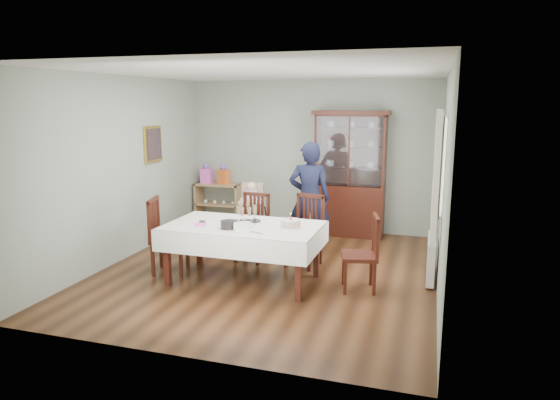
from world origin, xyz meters
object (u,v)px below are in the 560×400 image
at_px(chair_far_right, 304,245).
at_px(champagne_tray, 247,218).
at_px(gift_bag_orange, 223,175).
at_px(chair_end_left, 169,251).
at_px(china_cabinet, 350,172).
at_px(woman, 309,198).
at_px(high_chair, 252,221).
at_px(birthday_cake, 291,224).
at_px(chair_end_right, 360,268).
at_px(dining_table, 244,253).
at_px(chair_far_left, 252,241).
at_px(gift_bag_pink, 206,174).
at_px(sideboard, 219,204).

bearing_deg(chair_far_right, champagne_tray, -116.27).
bearing_deg(gift_bag_orange, chair_end_left, -82.83).
height_order(china_cabinet, woman, china_cabinet).
relative_size(high_chair, birthday_cake, 3.75).
distance_m(chair_end_right, gift_bag_orange, 4.00).
relative_size(dining_table, china_cabinet, 0.93).
bearing_deg(chair_far_left, woman, 42.72).
xyz_separation_m(chair_far_left, high_chair, (-0.24, 0.67, 0.12)).
height_order(chair_end_left, high_chair, high_chair).
bearing_deg(chair_end_left, gift_bag_pink, 0.46).
distance_m(champagne_tray, gift_bag_pink, 3.16).
distance_m(chair_far_right, gift_bag_orange, 2.85).
bearing_deg(dining_table, chair_far_right, 55.49).
relative_size(sideboard, chair_far_right, 0.89).
bearing_deg(high_chair, champagne_tray, -85.43).
relative_size(china_cabinet, chair_end_left, 2.10).
height_order(champagne_tray, gift_bag_orange, gift_bag_orange).
bearing_deg(champagne_tray, sideboard, 120.98).
xyz_separation_m(high_chair, gift_bag_orange, (-1.00, 1.17, 0.56)).
height_order(chair_end_left, birthday_cake, chair_end_left).
xyz_separation_m(china_cabinet, chair_end_right, (0.57, -2.60, -0.84)).
distance_m(china_cabinet, sideboard, 2.60).
height_order(chair_end_left, gift_bag_orange, gift_bag_orange).
height_order(chair_far_right, chair_end_right, chair_far_right).
distance_m(sideboard, gift_bag_pink, 0.62).
distance_m(dining_table, high_chair, 1.62).
bearing_deg(gift_bag_orange, chair_far_left, -56.03).
distance_m(chair_far_right, chair_end_right, 1.17).
height_order(dining_table, sideboard, sideboard).
bearing_deg(champagne_tray, gift_bag_orange, 119.32).
bearing_deg(sideboard, champagne_tray, -59.02).
distance_m(dining_table, birthday_cake, 0.76).
xyz_separation_m(chair_end_right, gift_bag_orange, (-2.96, 2.60, 0.69)).
distance_m(sideboard, woman, 2.49).
bearing_deg(high_chair, chair_end_right, -49.33).
height_order(dining_table, gift_bag_orange, gift_bag_orange).
bearing_deg(high_chair, gift_bag_orange, 117.03).
bearing_deg(dining_table, high_chair, 106.39).
height_order(chair_far_right, high_chair, high_chair).
xyz_separation_m(sideboard, chair_end_right, (3.07, -2.62, -0.12)).
distance_m(china_cabinet, chair_far_right, 2.06).
relative_size(sideboard, high_chair, 0.85).
height_order(dining_table, woman, woman).
xyz_separation_m(chair_end_left, gift_bag_pink, (-0.69, 2.70, 0.66)).
height_order(chair_far_left, birthday_cake, chair_far_left).
bearing_deg(chair_far_left, dining_table, -71.95).
relative_size(chair_end_right, gift_bag_orange, 2.50).
xyz_separation_m(sideboard, chair_end_left, (0.45, -2.72, -0.09)).
relative_size(champagne_tray, gift_bag_orange, 0.97).
distance_m(sideboard, chair_far_right, 2.87).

